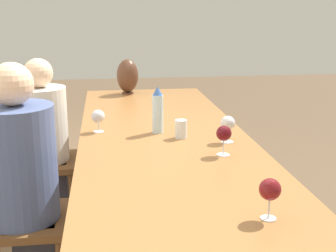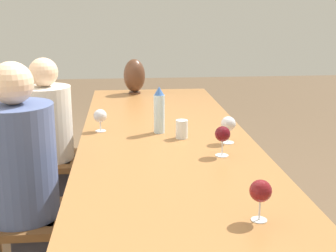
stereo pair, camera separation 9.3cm
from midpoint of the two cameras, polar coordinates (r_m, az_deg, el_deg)
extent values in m
cube|color=#936033|center=(2.66, 0.69, -1.68)|extent=(2.98, 0.96, 0.04)
cylinder|color=#936033|center=(4.14, 3.80, -1.18)|extent=(0.07, 0.07, 0.73)
cylinder|color=#936033|center=(4.09, -6.72, -1.46)|extent=(0.07, 0.07, 0.73)
cylinder|color=silver|center=(2.70, -0.10, 1.48)|extent=(0.06, 0.06, 0.22)
cone|color=#33599E|center=(2.67, -0.10, 4.31)|extent=(0.06, 0.06, 0.05)
cylinder|color=silver|center=(2.61, 2.71, -0.39)|extent=(0.07, 0.07, 0.10)
cylinder|color=#4C2D1E|center=(3.91, -3.41, 4.07)|extent=(0.10, 0.10, 0.01)
ellipsoid|color=#4C2D1E|center=(3.89, -3.44, 6.15)|extent=(0.18, 0.18, 0.27)
cylinder|color=silver|center=(2.78, -7.26, -0.59)|extent=(0.06, 0.06, 0.00)
cylinder|color=silver|center=(2.78, -7.28, 0.00)|extent=(0.01, 0.01, 0.06)
sphere|color=silver|center=(2.76, -7.32, 1.24)|extent=(0.08, 0.08, 0.08)
cylinder|color=silver|center=(2.34, 7.72, -3.57)|extent=(0.07, 0.07, 0.00)
cylinder|color=silver|center=(2.33, 7.76, -2.64)|extent=(0.01, 0.01, 0.08)
sphere|color=#510C14|center=(2.31, 7.82, -0.97)|extent=(0.08, 0.08, 0.08)
cylinder|color=silver|center=(1.70, 12.61, -11.12)|extent=(0.06, 0.06, 0.00)
cylinder|color=silver|center=(1.68, 12.69, -9.94)|extent=(0.01, 0.01, 0.07)
sphere|color=maroon|center=(1.66, 12.82, -7.73)|extent=(0.08, 0.08, 0.08)
cylinder|color=silver|center=(2.56, 8.32, -2.00)|extent=(0.07, 0.07, 0.00)
cylinder|color=silver|center=(2.55, 8.35, -1.23)|extent=(0.01, 0.01, 0.07)
sphere|color=silver|center=(2.53, 8.41, 0.26)|extent=(0.08, 0.08, 0.08)
cube|color=brown|center=(2.53, -16.21, -10.79)|extent=(0.44, 0.44, 0.04)
cylinder|color=brown|center=(2.77, -11.20, -13.32)|extent=(0.04, 0.04, 0.41)
cube|color=brown|center=(3.36, -13.49, -4.17)|extent=(0.44, 0.44, 0.04)
cube|color=brown|center=(3.32, -17.22, 0.59)|extent=(0.40, 0.03, 0.55)
cylinder|color=brown|center=(3.24, -10.33, -8.97)|extent=(0.04, 0.04, 0.41)
cylinder|color=brown|center=(3.59, -9.86, -6.54)|extent=(0.04, 0.04, 0.41)
cylinder|color=brown|center=(3.30, -17.00, -8.98)|extent=(0.04, 0.04, 0.41)
cylinder|color=brown|center=(3.64, -15.86, -6.60)|extent=(0.04, 0.04, 0.41)
cylinder|color=#475684|center=(2.42, -16.73, -4.17)|extent=(0.38, 0.38, 0.58)
sphere|color=beige|center=(2.33, -17.45, 5.01)|extent=(0.21, 0.21, 0.21)
cube|color=#2D2D38|center=(3.42, -12.27, -7.41)|extent=(0.26, 0.19, 0.45)
cylinder|color=beige|center=(3.29, -13.77, 0.33)|extent=(0.35, 0.35, 0.51)
sphere|color=beige|center=(3.22, -14.16, 6.37)|extent=(0.19, 0.19, 0.19)
camera|label=1|loc=(0.05, -88.93, 0.28)|focal=50.00mm
camera|label=2|loc=(0.05, 91.07, -0.28)|focal=50.00mm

